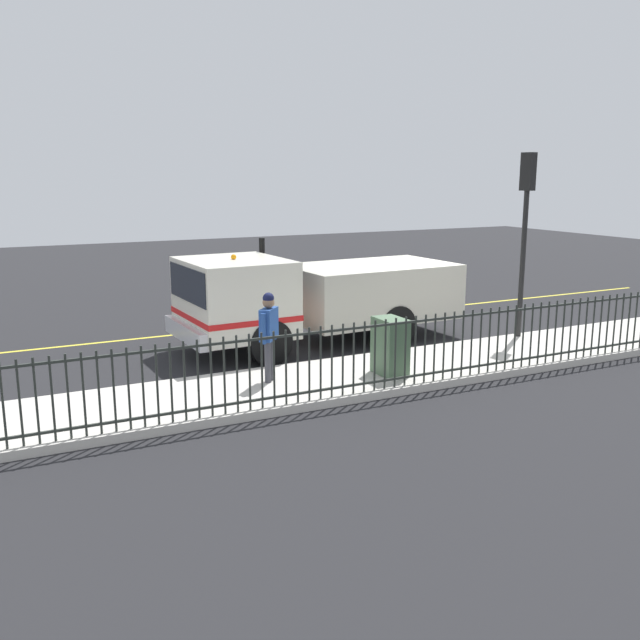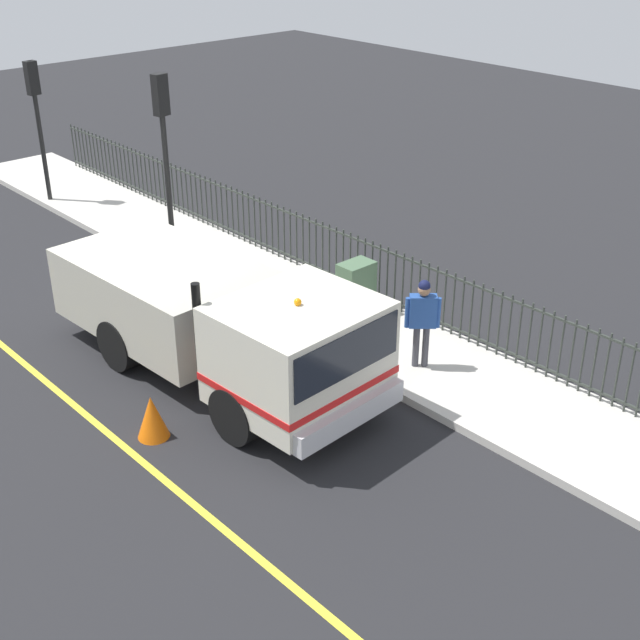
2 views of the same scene
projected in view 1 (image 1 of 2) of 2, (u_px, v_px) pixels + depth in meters
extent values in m
plane|color=#232326|center=(405.00, 335.00, 17.13)|extent=(54.36, 54.36, 0.00)
cube|color=beige|center=(478.00, 359.00, 14.67)|extent=(2.42, 24.71, 0.15)
cube|color=yellow|center=(354.00, 316.00, 19.39)|extent=(0.12, 22.24, 0.01)
cube|color=silver|center=(235.00, 297.00, 15.02)|extent=(2.49, 2.22, 1.64)
cube|color=black|center=(234.00, 280.00, 14.94)|extent=(2.30, 2.25, 0.72)
cube|color=beige|center=(370.00, 291.00, 16.76)|extent=(2.58, 4.05, 1.31)
cube|color=silver|center=(186.00, 333.00, 14.62)|extent=(2.28, 0.31, 0.36)
cube|color=red|center=(235.00, 313.00, 15.09)|extent=(2.52, 2.24, 0.12)
cylinder|color=black|center=(269.00, 342.00, 14.43)|extent=(0.35, 0.97, 0.96)
cylinder|color=black|center=(230.00, 323.00, 16.26)|extent=(0.35, 0.97, 0.96)
cylinder|color=black|center=(396.00, 326.00, 15.98)|extent=(0.35, 0.97, 0.96)
cylinder|color=black|center=(347.00, 310.00, 17.81)|extent=(0.35, 0.97, 0.96)
sphere|color=orange|center=(234.00, 257.00, 14.84)|extent=(0.12, 0.12, 0.12)
cylinder|color=black|center=(262.00, 279.00, 16.43)|extent=(0.14, 0.14, 1.97)
cube|color=#264C99|center=(269.00, 324.00, 12.61)|extent=(0.49, 0.48, 0.59)
sphere|color=#997051|center=(268.00, 302.00, 12.53)|extent=(0.22, 0.22, 0.22)
sphere|color=#14193F|center=(268.00, 298.00, 12.51)|extent=(0.21, 0.21, 0.21)
cylinder|color=#3F3F47|center=(268.00, 362.00, 12.68)|extent=(0.12, 0.12, 0.79)
cylinder|color=#3F3F47|center=(271.00, 359.00, 12.84)|extent=(0.12, 0.12, 0.79)
cylinder|color=#264C99|center=(264.00, 329.00, 12.37)|extent=(0.09, 0.09, 0.56)
cylinder|color=#264C99|center=(274.00, 323.00, 12.87)|extent=(0.09, 0.09, 0.56)
cylinder|color=#2D332D|center=(3.00, 405.00, 9.55)|extent=(0.04, 0.04, 1.28)
cylinder|color=#2D332D|center=(20.00, 403.00, 9.64)|extent=(0.04, 0.04, 1.28)
cylinder|color=#2D332D|center=(36.00, 401.00, 9.73)|extent=(0.04, 0.04, 1.28)
cylinder|color=#2D332D|center=(52.00, 399.00, 9.83)|extent=(0.04, 0.04, 1.28)
cylinder|color=#2D332D|center=(68.00, 397.00, 9.92)|extent=(0.04, 0.04, 1.28)
cylinder|color=#2D332D|center=(84.00, 395.00, 10.02)|extent=(0.04, 0.04, 1.28)
cylinder|color=#2D332D|center=(99.00, 393.00, 10.11)|extent=(0.04, 0.04, 1.28)
cylinder|color=#2D332D|center=(114.00, 391.00, 10.20)|extent=(0.04, 0.04, 1.28)
cylinder|color=#2D332D|center=(129.00, 389.00, 10.30)|extent=(0.04, 0.04, 1.28)
cylinder|color=#2D332D|center=(143.00, 387.00, 10.39)|extent=(0.04, 0.04, 1.28)
cylinder|color=#2D332D|center=(157.00, 385.00, 10.48)|extent=(0.04, 0.04, 1.28)
cylinder|color=#2D332D|center=(171.00, 383.00, 10.58)|extent=(0.04, 0.04, 1.28)
cylinder|color=#2D332D|center=(185.00, 381.00, 10.67)|extent=(0.04, 0.04, 1.28)
cylinder|color=#2D332D|center=(198.00, 379.00, 10.77)|extent=(0.04, 0.04, 1.28)
cylinder|color=#2D332D|center=(211.00, 377.00, 10.86)|extent=(0.04, 0.04, 1.28)
cylinder|color=#2D332D|center=(224.00, 376.00, 10.95)|extent=(0.04, 0.04, 1.28)
cylinder|color=#2D332D|center=(237.00, 374.00, 11.05)|extent=(0.04, 0.04, 1.28)
cylinder|color=#2D332D|center=(250.00, 372.00, 11.14)|extent=(0.04, 0.04, 1.28)
cylinder|color=#2D332D|center=(262.00, 371.00, 11.23)|extent=(0.04, 0.04, 1.28)
cylinder|color=#2D332D|center=(274.00, 369.00, 11.33)|extent=(0.04, 0.04, 1.28)
cylinder|color=#2D332D|center=(286.00, 367.00, 11.42)|extent=(0.04, 0.04, 1.28)
cylinder|color=#2D332D|center=(298.00, 366.00, 11.52)|extent=(0.04, 0.04, 1.28)
cylinder|color=#2D332D|center=(309.00, 364.00, 11.61)|extent=(0.04, 0.04, 1.28)
cylinder|color=#2D332D|center=(321.00, 363.00, 11.70)|extent=(0.04, 0.04, 1.28)
cylinder|color=#2D332D|center=(332.00, 361.00, 11.80)|extent=(0.04, 0.04, 1.28)
cylinder|color=#2D332D|center=(343.00, 360.00, 11.89)|extent=(0.04, 0.04, 1.28)
cylinder|color=#2D332D|center=(354.00, 358.00, 11.98)|extent=(0.04, 0.04, 1.28)
cylinder|color=#2D332D|center=(364.00, 357.00, 12.08)|extent=(0.04, 0.04, 1.28)
cylinder|color=#2D332D|center=(375.00, 355.00, 12.17)|extent=(0.04, 0.04, 1.28)
cylinder|color=#2D332D|center=(385.00, 354.00, 12.27)|extent=(0.04, 0.04, 1.28)
cylinder|color=#2D332D|center=(395.00, 353.00, 12.36)|extent=(0.04, 0.04, 1.28)
cylinder|color=#2D332D|center=(405.00, 351.00, 12.45)|extent=(0.04, 0.04, 1.28)
cylinder|color=#2D332D|center=(415.00, 350.00, 12.55)|extent=(0.04, 0.04, 1.28)
cylinder|color=#2D332D|center=(425.00, 349.00, 12.64)|extent=(0.04, 0.04, 1.28)
cylinder|color=#2D332D|center=(435.00, 347.00, 12.73)|extent=(0.04, 0.04, 1.28)
cylinder|color=#2D332D|center=(444.00, 346.00, 12.83)|extent=(0.04, 0.04, 1.28)
cylinder|color=#2D332D|center=(453.00, 345.00, 12.92)|extent=(0.04, 0.04, 1.28)
cylinder|color=#2D332D|center=(462.00, 344.00, 13.01)|extent=(0.04, 0.04, 1.28)
cylinder|color=#2D332D|center=(471.00, 342.00, 13.11)|extent=(0.04, 0.04, 1.28)
cylinder|color=#2D332D|center=(480.00, 341.00, 13.20)|extent=(0.04, 0.04, 1.28)
cylinder|color=#2D332D|center=(489.00, 340.00, 13.30)|extent=(0.04, 0.04, 1.28)
cylinder|color=#2D332D|center=(498.00, 339.00, 13.39)|extent=(0.04, 0.04, 1.28)
cylinder|color=#2D332D|center=(506.00, 338.00, 13.48)|extent=(0.04, 0.04, 1.28)
cylinder|color=#2D332D|center=(515.00, 337.00, 13.58)|extent=(0.04, 0.04, 1.28)
cylinder|color=#2D332D|center=(523.00, 336.00, 13.67)|extent=(0.04, 0.04, 1.28)
cylinder|color=#2D332D|center=(531.00, 334.00, 13.76)|extent=(0.04, 0.04, 1.28)
cylinder|color=#2D332D|center=(539.00, 333.00, 13.86)|extent=(0.04, 0.04, 1.28)
cylinder|color=#2D332D|center=(547.00, 332.00, 13.95)|extent=(0.04, 0.04, 1.28)
cylinder|color=#2D332D|center=(555.00, 331.00, 14.05)|extent=(0.04, 0.04, 1.28)
cylinder|color=#2D332D|center=(563.00, 330.00, 14.14)|extent=(0.04, 0.04, 1.28)
cylinder|color=#2D332D|center=(571.00, 329.00, 14.23)|extent=(0.04, 0.04, 1.28)
cylinder|color=#2D332D|center=(578.00, 328.00, 14.33)|extent=(0.04, 0.04, 1.28)
cylinder|color=#2D332D|center=(586.00, 327.00, 14.42)|extent=(0.04, 0.04, 1.28)
cylinder|color=#2D332D|center=(593.00, 326.00, 14.51)|extent=(0.04, 0.04, 1.28)
cylinder|color=#2D332D|center=(600.00, 325.00, 14.61)|extent=(0.04, 0.04, 1.28)
cylinder|color=#2D332D|center=(608.00, 324.00, 14.70)|extent=(0.04, 0.04, 1.28)
cylinder|color=#2D332D|center=(615.00, 323.00, 14.80)|extent=(0.04, 0.04, 1.28)
cylinder|color=#2D332D|center=(622.00, 322.00, 14.89)|extent=(0.04, 0.04, 1.28)
cylinder|color=#2D332D|center=(629.00, 321.00, 14.98)|extent=(0.04, 0.04, 1.28)
cylinder|color=#2D332D|center=(635.00, 320.00, 15.08)|extent=(0.04, 0.04, 1.28)
cube|color=#2D332D|center=(516.00, 310.00, 13.47)|extent=(0.04, 21.00, 0.04)
cube|color=#2D332D|center=(513.00, 360.00, 13.68)|extent=(0.04, 21.00, 0.04)
cylinder|color=black|center=(524.00, 247.00, 15.97)|extent=(0.12, 0.12, 4.26)
cube|color=black|center=(528.00, 172.00, 15.62)|extent=(0.33, 0.25, 0.85)
sphere|color=red|center=(529.00, 160.00, 15.56)|extent=(0.16, 0.16, 0.16)
sphere|color=yellow|center=(528.00, 172.00, 15.62)|extent=(0.16, 0.16, 0.16)
sphere|color=green|center=(527.00, 183.00, 15.67)|extent=(0.16, 0.16, 0.16)
cube|color=#4C6B4C|center=(390.00, 346.00, 13.18)|extent=(0.70, 0.47, 1.10)
cone|color=orange|center=(256.00, 317.00, 17.50)|extent=(0.51, 0.51, 0.73)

